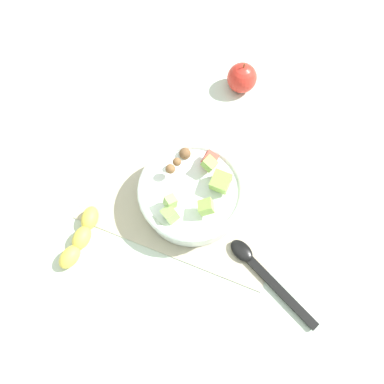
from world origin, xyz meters
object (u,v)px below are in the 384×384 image
salad_bowl (192,194)px  banana_whole (81,237)px  serving_spoon (259,269)px  whole_apple (242,78)px

salad_bowl → banana_whole: size_ratio=1.52×
serving_spoon → whole_apple: size_ratio=2.55×
salad_bowl → banana_whole: salad_bowl is taller
salad_bowl → banana_whole: 0.26m
salad_bowl → serving_spoon: 0.21m
whole_apple → banana_whole: (0.19, 0.52, -0.02)m
serving_spoon → banana_whole: bearing=12.0°
whole_apple → banana_whole: whole_apple is taller
banana_whole → salad_bowl: bearing=-137.5°
serving_spoon → banana_whole: (0.38, 0.08, 0.01)m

